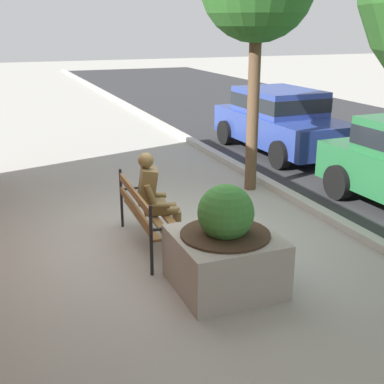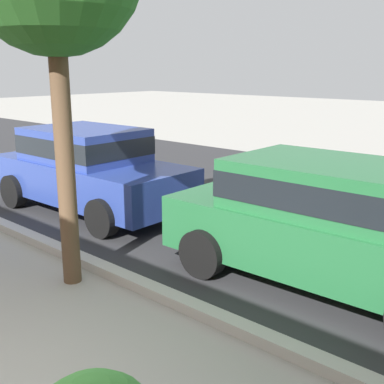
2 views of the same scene
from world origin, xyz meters
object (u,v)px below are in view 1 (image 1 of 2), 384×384
(bronze_statue_seated, at_px, (158,200))
(park_bench, at_px, (146,211))
(concrete_planter, at_px, (225,249))
(parked_car_blue, at_px, (280,119))

(bronze_statue_seated, bearing_deg, park_bench, -71.45)
(concrete_planter, height_order, parked_car_blue, parked_car_blue)
(bronze_statue_seated, bearing_deg, parked_car_blue, 133.07)
(bronze_statue_seated, height_order, parked_car_blue, parked_car_blue)
(bronze_statue_seated, relative_size, concrete_planter, 1.05)
(park_bench, distance_m, concrete_planter, 1.59)
(park_bench, xyz_separation_m, bronze_statue_seated, (-0.07, 0.21, 0.12))
(park_bench, relative_size, bronze_statue_seated, 1.33)
(park_bench, relative_size, parked_car_blue, 0.44)
(concrete_planter, bearing_deg, park_bench, -159.90)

